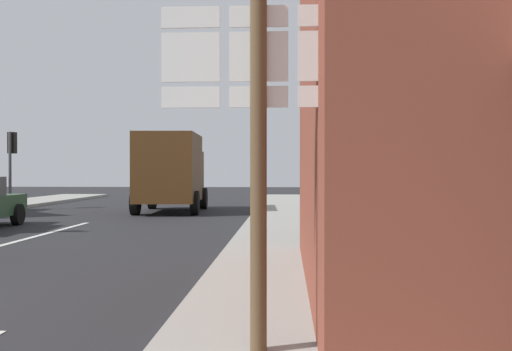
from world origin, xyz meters
TOP-DOWN VIEW (x-y plane):
  - ground_plane at (0.00, 10.00)m, footprint 80.00×80.00m
  - sidewalk_right at (6.48, 8.00)m, footprint 2.89×44.00m
  - delivery_truck at (1.71, 16.71)m, footprint 2.69×5.10m
  - route_sign_post at (6.00, -0.80)m, footprint 1.66×0.14m
  - traffic_light_far_left at (-5.33, 17.92)m, footprint 0.30×0.49m

SIDE VIEW (x-z plane):
  - ground_plane at x=0.00m, z-range 0.00..0.00m
  - sidewalk_right at x=6.48m, z-range 0.00..0.14m
  - delivery_truck at x=1.71m, z-range 0.13..3.18m
  - route_sign_post at x=6.00m, z-range 0.40..3.60m
  - traffic_light_far_left at x=-5.33m, z-range 0.78..4.05m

